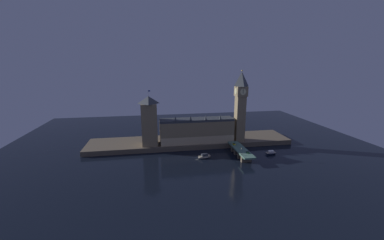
# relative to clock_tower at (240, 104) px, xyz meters

# --- Properties ---
(ground_plane) EXTENTS (400.00, 400.00, 0.00)m
(ground_plane) POSITION_rel_clock_tower_xyz_m (-51.79, -26.31, -45.23)
(ground_plane) COLOR black
(embankment) EXTENTS (220.00, 42.00, 5.13)m
(embankment) POSITION_rel_clock_tower_xyz_m (-51.79, 12.69, -42.66)
(embankment) COLOR brown
(embankment) RESTS_ON ground_plane
(parliament_hall) EXTENTS (77.64, 18.21, 30.85)m
(parliament_hall) POSITION_rel_clock_tower_xyz_m (-46.30, 3.12, -27.30)
(parliament_hall) COLOR #8E7A56
(parliament_hall) RESTS_ON embankment
(clock_tower) EXTENTS (11.86, 11.97, 75.83)m
(clock_tower) POSITION_rel_clock_tower_xyz_m (0.00, 0.00, 0.00)
(clock_tower) COLOR #8E7A56
(clock_tower) RESTS_ON embankment
(victoria_tower) EXTENTS (15.89, 15.89, 56.63)m
(victoria_tower) POSITION_rel_clock_tower_xyz_m (-95.57, 2.98, -14.65)
(victoria_tower) COLOR #8E7A56
(victoria_tower) RESTS_ON embankment
(bridge) EXTENTS (10.93, 46.00, 7.45)m
(bridge) POSITION_rel_clock_tower_xyz_m (-9.74, -31.31, -40.36)
(bridge) COLOR slate
(bridge) RESTS_ON ground_plane
(car_northbound_lead) EXTENTS (2.12, 3.99, 1.59)m
(car_northbound_lead) POSITION_rel_clock_tower_xyz_m (-12.15, -18.85, -37.03)
(car_northbound_lead) COLOR yellow
(car_northbound_lead) RESTS_ON bridge
(car_southbound_lead) EXTENTS (2.08, 4.35, 1.47)m
(car_southbound_lead) POSITION_rel_clock_tower_xyz_m (-7.34, -42.60, -37.09)
(car_southbound_lead) COLOR #235633
(car_southbound_lead) RESTS_ON bridge
(pedestrian_near_rail) EXTENTS (0.38, 0.38, 1.65)m
(pedestrian_near_rail) POSITION_rel_clock_tower_xyz_m (-14.55, -47.04, -36.91)
(pedestrian_near_rail) COLOR black
(pedestrian_near_rail) RESTS_ON bridge
(pedestrian_far_rail) EXTENTS (0.38, 0.38, 1.60)m
(pedestrian_far_rail) POSITION_rel_clock_tower_xyz_m (-14.55, -15.91, -36.94)
(pedestrian_far_rail) COLOR black
(pedestrian_far_rail) RESTS_ON bridge
(street_lamp_near) EXTENTS (1.34, 0.60, 6.49)m
(street_lamp_near) POSITION_rel_clock_tower_xyz_m (-14.95, -46.03, -33.71)
(street_lamp_near) COLOR #2D3333
(street_lamp_near) RESTS_ON bridge
(boat_upstream) EXTENTS (13.72, 7.87, 4.39)m
(boat_upstream) POSITION_rel_clock_tower_xyz_m (-45.17, -30.10, -43.63)
(boat_upstream) COLOR #B2A893
(boat_upstream) RESTS_ON ground_plane
(boat_downstream) EXTENTS (11.65, 5.70, 3.92)m
(boat_downstream) POSITION_rel_clock_tower_xyz_m (21.44, -31.86, -43.80)
(boat_downstream) COLOR #1E2842
(boat_downstream) RESTS_ON ground_plane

